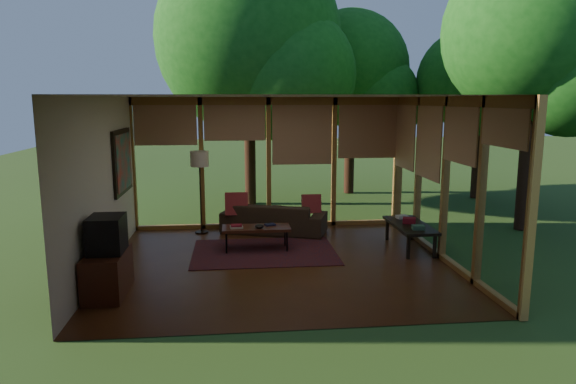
{
  "coord_description": "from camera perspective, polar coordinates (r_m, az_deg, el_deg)",
  "views": [
    {
      "loc": [
        -0.71,
        -8.04,
        2.64
      ],
      "look_at": [
        0.21,
        0.7,
        1.06
      ],
      "focal_mm": 32.0,
      "sensor_mm": 36.0,
      "label": 1
    }
  ],
  "objects": [
    {
      "name": "side_console",
      "position": [
        9.46,
        13.4,
        -3.74
      ],
      "size": [
        0.6,
        1.4,
        0.46
      ],
      "color": "black",
      "rests_on": "floor"
    },
    {
      "name": "wall_painting",
      "position": [
        9.72,
        -17.9,
        3.25
      ],
      "size": [
        0.06,
        1.35,
        1.15
      ],
      "color": "black",
      "rests_on": "wall_left"
    },
    {
      "name": "tree_far",
      "position": [
        14.63,
        19.64,
        11.39
      ],
      "size": [
        2.83,
        2.83,
        4.52
      ],
      "color": "#331B12",
      "rests_on": "ground"
    },
    {
      "name": "ct_book_side",
      "position": [
        9.21,
        -2.02,
        -3.65
      ],
      "size": [
        0.21,
        0.19,
        0.03
      ],
      "primitive_type": "cube",
      "rotation": [
        0.0,
        0.0,
        0.33
      ],
      "color": "black",
      "rests_on": "coffee_table"
    },
    {
      "name": "ceiling",
      "position": [
        8.08,
        -0.99,
        10.61
      ],
      "size": [
        5.5,
        5.5,
        0.0
      ],
      "primitive_type": "plane",
      "rotation": [
        3.14,
        0.0,
        0.0
      ],
      "color": "white",
      "rests_on": "ground"
    },
    {
      "name": "console_book_b",
      "position": [
        9.48,
        13.33,
        -3.11
      ],
      "size": [
        0.27,
        0.23,
        0.1
      ],
      "primitive_type": "cube",
      "rotation": [
        0.0,
        0.0,
        -0.38
      ],
      "color": "maroon",
      "rests_on": "side_console"
    },
    {
      "name": "television",
      "position": [
        7.39,
        -19.5,
        -4.44
      ],
      "size": [
        0.45,
        0.55,
        0.5
      ],
      "primitive_type": "cube",
      "color": "black",
      "rests_on": "media_cabinet"
    },
    {
      "name": "window_wall_back",
      "position": [
        10.65,
        -2.15,
        3.22
      ],
      "size": [
        5.5,
        0.12,
        2.7
      ],
      "primitive_type": "cube",
      "color": "#A16F32",
      "rests_on": "ground"
    },
    {
      "name": "media_cabinet",
      "position": [
        7.54,
        -19.4,
        -8.49
      ],
      "size": [
        0.5,
        1.0,
        0.6
      ],
      "primitive_type": "cube",
      "color": "#4B2114",
      "rests_on": "floor"
    },
    {
      "name": "exterior_lawn",
      "position": [
        18.45,
        22.23,
        1.17
      ],
      "size": [
        40.0,
        40.0,
        0.0
      ],
      "primitive_type": "plane",
      "color": "#2D4D1D",
      "rests_on": "ground"
    },
    {
      "name": "tree_nw",
      "position": [
        13.19,
        -4.42,
        16.5
      ],
      "size": [
        4.59,
        4.59,
        6.4
      ],
      "color": "#331B12",
      "rests_on": "ground"
    },
    {
      "name": "ct_book_lower",
      "position": [
        9.06,
        -5.75,
        -3.9
      ],
      "size": [
        0.24,
        0.19,
        0.03
      ],
      "primitive_type": "cube",
      "rotation": [
        0.0,
        0.0,
        0.1
      ],
      "color": "beige",
      "rests_on": "coffee_table"
    },
    {
      "name": "console_book_c",
      "position": [
        9.85,
        12.56,
        -2.71
      ],
      "size": [
        0.23,
        0.19,
        0.06
      ],
      "primitive_type": "cube",
      "rotation": [
        0.0,
        0.0,
        0.21
      ],
      "color": "beige",
      "rests_on": "side_console"
    },
    {
      "name": "ct_book_upper",
      "position": [
        9.06,
        -5.76,
        -3.72
      ],
      "size": [
        0.19,
        0.15,
        0.03
      ],
      "primitive_type": "cube",
      "rotation": [
        0.0,
        0.0,
        0.01
      ],
      "color": "maroon",
      "rests_on": "coffee_table"
    },
    {
      "name": "pillow_left",
      "position": [
        10.2,
        -5.75,
        -1.37
      ],
      "size": [
        0.45,
        0.24,
        0.47
      ],
      "primitive_type": "cube",
      "rotation": [
        -0.21,
        0.0,
        0.0
      ],
      "color": "maroon",
      "rests_on": "sofa"
    },
    {
      "name": "ct_bowl",
      "position": [
        9.02,
        -3.21,
        -3.81
      ],
      "size": [
        0.16,
        0.16,
        0.07
      ],
      "primitive_type": "ellipsoid",
      "color": "black",
      "rests_on": "coffee_table"
    },
    {
      "name": "coffee_table",
      "position": [
        9.13,
        -3.55,
        -4.09
      ],
      "size": [
        1.2,
        0.5,
        0.43
      ],
      "color": "#4B2114",
      "rests_on": "floor"
    },
    {
      "name": "rug",
      "position": [
        9.1,
        -2.64,
        -6.66
      ],
      "size": [
        2.5,
        1.77,
        0.01
      ],
      "primitive_type": "cube",
      "color": "maroon",
      "rests_on": "floor"
    },
    {
      "name": "console_book_a",
      "position": [
        9.07,
        14.26,
        -3.83
      ],
      "size": [
        0.22,
        0.17,
        0.07
      ],
      "primitive_type": "cube",
      "rotation": [
        0.0,
        0.0,
        -0.12
      ],
      "color": "#38634E",
      "rests_on": "side_console"
    },
    {
      "name": "floor",
      "position": [
        8.5,
        -0.93,
        -7.92
      ],
      "size": [
        5.5,
        5.5,
        0.0
      ],
      "primitive_type": "plane",
      "color": "#552C16",
      "rests_on": "ground"
    },
    {
      "name": "wall_front",
      "position": [
        5.74,
        1.26,
        -2.82
      ],
      "size": [
        5.5,
        0.04,
        2.7
      ],
      "primitive_type": "cube",
      "color": "silver",
      "rests_on": "ground"
    },
    {
      "name": "sofa",
      "position": [
        10.34,
        -1.56,
        -2.89
      ],
      "size": [
        2.21,
        1.44,
        0.6
      ],
      "primitive_type": "imported",
      "rotation": [
        0.0,
        0.0,
        2.81
      ],
      "color": "#38291C",
      "rests_on": "floor"
    },
    {
      "name": "pillow_right",
      "position": [
        10.32,
        2.61,
        -1.38
      ],
      "size": [
        0.38,
        0.21,
        0.4
      ],
      "primitive_type": "cube",
      "rotation": [
        -0.21,
        0.0,
        0.0
      ],
      "color": "maroon",
      "rests_on": "sofa"
    },
    {
      "name": "wall_left",
      "position": [
        8.4,
        -19.99,
        0.73
      ],
      "size": [
        0.04,
        5.0,
        2.7
      ],
      "primitive_type": "cube",
      "color": "silver",
      "rests_on": "ground"
    },
    {
      "name": "tree_ne",
      "position": [
        14.81,
        6.96,
        13.4
      ],
      "size": [
        3.23,
        3.23,
        5.12
      ],
      "color": "#331B12",
      "rests_on": "ground"
    },
    {
      "name": "floor_lamp",
      "position": [
        10.26,
        -9.8,
        3.13
      ],
      "size": [
        0.36,
        0.36,
        1.65
      ],
      "color": "black",
      "rests_on": "floor"
    },
    {
      "name": "window_wall_right",
      "position": [
        8.85,
        17.07,
        1.36
      ],
      "size": [
        0.12,
        5.0,
        2.7
      ],
      "primitive_type": "cube",
      "color": "#A16F32",
      "rests_on": "ground"
    },
    {
      "name": "tree_se",
      "position": [
        11.39,
        25.07,
        15.65
      ],
      "size": [
        3.28,
        3.28,
        5.57
      ],
      "color": "#331B12",
      "rests_on": "ground"
    }
  ]
}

